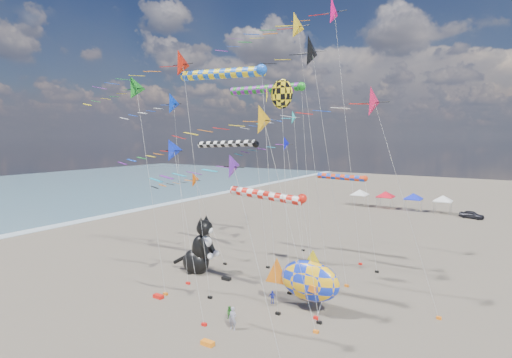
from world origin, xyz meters
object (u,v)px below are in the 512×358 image
object	(u,v)px
child_green	(230,313)
fish_inflatable	(309,280)
cat_inflatable	(198,244)
person_adult	(233,318)
parked_car	(472,215)
child_blue	(272,297)

from	to	relation	value
child_green	fish_inflatable	bearing A→B (deg)	43.35
cat_inflatable	person_adult	distance (m)	12.79
fish_inflatable	parked_car	bearing A→B (deg)	79.92
cat_inflatable	child_green	distance (m)	11.33
cat_inflatable	parked_car	size ratio (longest dim) A/B	1.56
person_adult	child_green	xyz separation A→B (m)	(-1.08, 1.13, -0.30)
fish_inflatable	cat_inflatable	bearing A→B (deg)	170.13
person_adult	child_blue	distance (m)	5.41
cat_inflatable	child_blue	size ratio (longest dim) A/B	5.43
fish_inflatable	child_blue	world-z (taller)	fish_inflatable
person_adult	child_blue	xyz separation A→B (m)	(0.18, 5.40, -0.28)
child_green	child_blue	size ratio (longest dim) A/B	0.96
cat_inflatable	child_blue	bearing A→B (deg)	-20.89
cat_inflatable	fish_inflatable	world-z (taller)	cat_inflatable
person_adult	parked_car	distance (m)	54.15
child_green	child_blue	distance (m)	4.44
person_adult	parked_car	world-z (taller)	person_adult
child_green	cat_inflatable	bearing A→B (deg)	139.77
person_adult	child_green	size ratio (longest dim) A/B	1.58
person_adult	fish_inflatable	bearing A→B (deg)	53.49
fish_inflatable	child_green	world-z (taller)	fish_inflatable
cat_inflatable	child_blue	distance (m)	10.58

